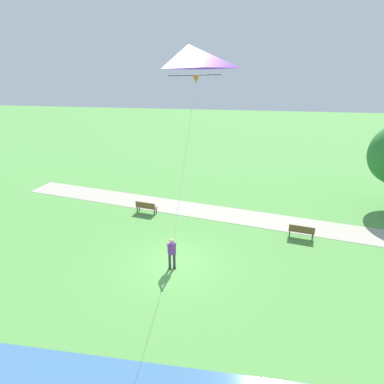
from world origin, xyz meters
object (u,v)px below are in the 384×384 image
Objects in this scene: park_bench_near_walkway at (146,207)px; park_bench_far_walkway at (301,231)px; person_kite_flyer at (172,251)px; flying_kite at (189,67)px.

park_bench_near_walkway is 10.50m from park_bench_far_walkway.
person_kite_flyer is at bearing -59.19° from park_bench_far_walkway.
park_bench_near_walkway is at bearing -100.94° from park_bench_far_walkway.
flying_kite is 13.67m from park_bench_far_walkway.
person_kite_flyer reaches higher than park_bench_far_walkway.
flying_kite is 14.67m from park_bench_near_walkway.
person_kite_flyer is 7.03m from park_bench_near_walkway.
flying_kite is at bearing 21.39° from person_kite_flyer.
flying_kite reaches higher than park_bench_near_walkway.
park_bench_far_walkway is (1.99, 10.31, 0.00)m from park_bench_near_walkway.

